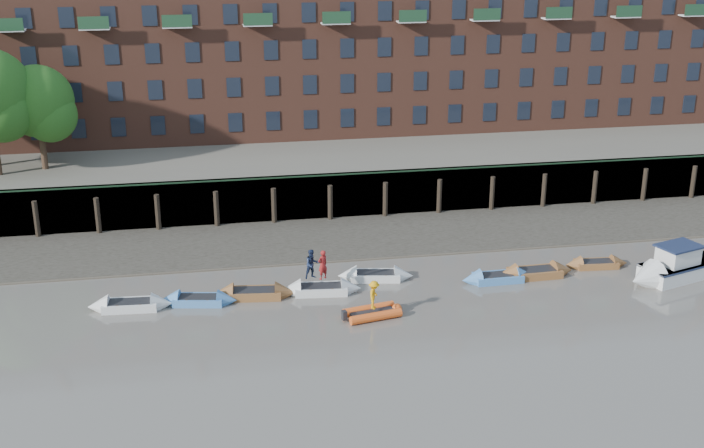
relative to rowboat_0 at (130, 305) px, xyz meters
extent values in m
plane|color=#655F57|center=(15.23, -9.15, -0.24)|extent=(220.00, 220.00, 0.00)
cube|color=#3D382F|center=(15.23, 8.85, -0.24)|extent=(110.00, 8.00, 0.50)
cube|color=#4C4336|center=(15.23, 5.45, -0.24)|extent=(110.00, 1.60, 0.10)
cube|color=#2D2A26|center=(15.23, 13.25, 1.36)|extent=(110.00, 0.80, 3.20)
cylinder|color=black|center=(-6.77, 12.60, 1.06)|extent=(0.36, 0.36, 2.60)
cylinder|color=black|center=(-2.77, 12.60, 1.06)|extent=(0.36, 0.36, 2.60)
cylinder|color=black|center=(1.23, 12.60, 1.06)|extent=(0.36, 0.36, 2.60)
cylinder|color=black|center=(5.23, 12.60, 1.06)|extent=(0.36, 0.36, 2.60)
cylinder|color=black|center=(9.23, 12.60, 1.06)|extent=(0.36, 0.36, 2.60)
cylinder|color=black|center=(13.23, 12.60, 1.06)|extent=(0.36, 0.36, 2.60)
cylinder|color=black|center=(17.23, 12.60, 1.06)|extent=(0.36, 0.36, 2.60)
cylinder|color=black|center=(21.23, 12.60, 1.06)|extent=(0.36, 0.36, 2.60)
cylinder|color=black|center=(25.23, 12.60, 1.06)|extent=(0.36, 0.36, 2.60)
cylinder|color=black|center=(29.23, 12.60, 1.06)|extent=(0.36, 0.36, 2.60)
cylinder|color=black|center=(33.23, 12.60, 1.06)|extent=(0.36, 0.36, 2.60)
cylinder|color=black|center=(37.23, 12.60, 1.06)|extent=(0.36, 0.36, 2.60)
cylinder|color=black|center=(41.23, 12.60, 1.06)|extent=(0.36, 0.36, 2.60)
cube|color=#264C2D|center=(15.23, 12.95, 3.01)|extent=(110.00, 0.06, 0.10)
cube|color=#5E594D|center=(15.23, 26.85, 1.36)|extent=(110.00, 28.00, 3.20)
cube|color=brown|center=(15.23, 27.85, 8.96)|extent=(80.00, 10.00, 12.00)
cube|color=black|center=(-7.77, 22.83, 4.76)|extent=(1.10, 0.12, 1.50)
cube|color=black|center=(-4.77, 22.83, 4.76)|extent=(1.10, 0.12, 1.50)
cube|color=black|center=(-1.77, 22.83, 4.76)|extent=(1.10, 0.12, 1.50)
cube|color=black|center=(1.23, 22.83, 4.76)|extent=(1.10, 0.12, 1.50)
cube|color=black|center=(4.23, 22.83, 4.76)|extent=(1.10, 0.12, 1.50)
cube|color=black|center=(7.23, 22.83, 4.76)|extent=(1.10, 0.12, 1.50)
cube|color=black|center=(10.23, 22.83, 4.76)|extent=(1.10, 0.12, 1.50)
cube|color=black|center=(13.23, 22.83, 4.76)|extent=(1.10, 0.12, 1.50)
cube|color=black|center=(16.23, 22.83, 4.76)|extent=(1.10, 0.12, 1.50)
cube|color=black|center=(19.23, 22.83, 4.76)|extent=(1.10, 0.12, 1.50)
cube|color=black|center=(22.23, 22.83, 4.76)|extent=(1.10, 0.12, 1.50)
cube|color=black|center=(25.23, 22.83, 4.76)|extent=(1.10, 0.12, 1.50)
cube|color=black|center=(28.23, 22.83, 4.76)|extent=(1.10, 0.12, 1.50)
cube|color=black|center=(31.23, 22.83, 4.76)|extent=(1.10, 0.12, 1.50)
cube|color=black|center=(34.23, 22.83, 4.76)|extent=(1.10, 0.12, 1.50)
cube|color=black|center=(37.23, 22.83, 4.76)|extent=(1.10, 0.12, 1.50)
cube|color=black|center=(40.23, 22.83, 4.76)|extent=(1.10, 0.12, 1.50)
cube|color=black|center=(43.23, 22.83, 4.76)|extent=(1.10, 0.12, 1.50)
cube|color=black|center=(46.23, 22.83, 4.76)|extent=(1.10, 0.12, 1.50)
cube|color=black|center=(-7.77, 22.83, 7.56)|extent=(1.10, 0.12, 1.50)
cube|color=black|center=(-4.77, 22.83, 7.56)|extent=(1.10, 0.12, 1.50)
cube|color=black|center=(-1.77, 22.83, 7.56)|extent=(1.10, 0.12, 1.50)
cube|color=black|center=(1.23, 22.83, 7.56)|extent=(1.10, 0.12, 1.50)
cube|color=black|center=(4.23, 22.83, 7.56)|extent=(1.10, 0.12, 1.50)
cube|color=black|center=(7.23, 22.83, 7.56)|extent=(1.10, 0.12, 1.50)
cube|color=black|center=(10.23, 22.83, 7.56)|extent=(1.10, 0.12, 1.50)
cube|color=black|center=(13.23, 22.83, 7.56)|extent=(1.10, 0.12, 1.50)
cube|color=black|center=(16.23, 22.83, 7.56)|extent=(1.10, 0.12, 1.50)
cube|color=black|center=(19.23, 22.83, 7.56)|extent=(1.10, 0.12, 1.50)
cube|color=black|center=(22.23, 22.83, 7.56)|extent=(1.10, 0.12, 1.50)
cube|color=black|center=(25.23, 22.83, 7.56)|extent=(1.10, 0.12, 1.50)
cube|color=black|center=(28.23, 22.83, 7.56)|extent=(1.10, 0.12, 1.50)
cube|color=black|center=(31.23, 22.83, 7.56)|extent=(1.10, 0.12, 1.50)
cube|color=black|center=(34.23, 22.83, 7.56)|extent=(1.10, 0.12, 1.50)
cube|color=black|center=(37.23, 22.83, 7.56)|extent=(1.10, 0.12, 1.50)
cube|color=black|center=(40.23, 22.83, 7.56)|extent=(1.10, 0.12, 1.50)
cube|color=black|center=(43.23, 22.83, 7.56)|extent=(1.10, 0.12, 1.50)
cube|color=black|center=(46.23, 22.83, 7.56)|extent=(1.10, 0.12, 1.50)
cube|color=black|center=(-7.77, 22.83, 10.36)|extent=(1.10, 0.12, 1.50)
cube|color=black|center=(-4.77, 22.83, 10.36)|extent=(1.10, 0.12, 1.50)
cube|color=black|center=(-1.77, 22.83, 10.36)|extent=(1.10, 0.12, 1.50)
cube|color=black|center=(1.23, 22.83, 10.36)|extent=(1.10, 0.12, 1.50)
cube|color=black|center=(4.23, 22.83, 10.36)|extent=(1.10, 0.12, 1.50)
cube|color=black|center=(7.23, 22.83, 10.36)|extent=(1.10, 0.12, 1.50)
cube|color=black|center=(10.23, 22.83, 10.36)|extent=(1.10, 0.12, 1.50)
cube|color=black|center=(13.23, 22.83, 10.36)|extent=(1.10, 0.12, 1.50)
cube|color=black|center=(16.23, 22.83, 10.36)|extent=(1.10, 0.12, 1.50)
cube|color=black|center=(19.23, 22.83, 10.36)|extent=(1.10, 0.12, 1.50)
cube|color=black|center=(22.23, 22.83, 10.36)|extent=(1.10, 0.12, 1.50)
cube|color=black|center=(25.23, 22.83, 10.36)|extent=(1.10, 0.12, 1.50)
cube|color=black|center=(28.23, 22.83, 10.36)|extent=(1.10, 0.12, 1.50)
cube|color=black|center=(31.23, 22.83, 10.36)|extent=(1.10, 0.12, 1.50)
cube|color=black|center=(34.23, 22.83, 10.36)|extent=(1.10, 0.12, 1.50)
cube|color=black|center=(37.23, 22.83, 10.36)|extent=(1.10, 0.12, 1.50)
cube|color=black|center=(40.23, 22.83, 10.36)|extent=(1.10, 0.12, 1.50)
cube|color=black|center=(43.23, 22.83, 10.36)|extent=(1.10, 0.12, 1.50)
cube|color=black|center=(46.23, 22.83, 10.36)|extent=(1.10, 0.12, 1.50)
cube|color=black|center=(-7.77, 22.83, 13.16)|extent=(1.10, 0.12, 1.50)
cube|color=black|center=(-4.77, 22.83, 13.16)|extent=(1.10, 0.12, 1.50)
cube|color=black|center=(-1.77, 22.83, 13.16)|extent=(1.10, 0.12, 1.50)
cube|color=black|center=(1.23, 22.83, 13.16)|extent=(1.10, 0.12, 1.50)
cube|color=black|center=(4.23, 22.83, 13.16)|extent=(1.10, 0.12, 1.50)
cube|color=black|center=(7.23, 22.83, 13.16)|extent=(1.10, 0.12, 1.50)
cube|color=black|center=(10.23, 22.83, 13.16)|extent=(1.10, 0.12, 1.50)
cube|color=black|center=(13.23, 22.83, 13.16)|extent=(1.10, 0.12, 1.50)
cube|color=black|center=(16.23, 22.83, 13.16)|extent=(1.10, 0.12, 1.50)
cube|color=black|center=(19.23, 22.83, 13.16)|extent=(1.10, 0.12, 1.50)
cube|color=black|center=(22.23, 22.83, 13.16)|extent=(1.10, 0.12, 1.50)
cube|color=black|center=(25.23, 22.83, 13.16)|extent=(1.10, 0.12, 1.50)
cube|color=black|center=(28.23, 22.83, 13.16)|extent=(1.10, 0.12, 1.50)
cube|color=black|center=(31.23, 22.83, 13.16)|extent=(1.10, 0.12, 1.50)
cube|color=black|center=(34.23, 22.83, 13.16)|extent=(1.10, 0.12, 1.50)
cube|color=black|center=(37.23, 22.83, 13.16)|extent=(1.10, 0.12, 1.50)
cube|color=black|center=(40.23, 22.83, 13.16)|extent=(1.10, 0.12, 1.50)
cube|color=black|center=(43.23, 22.83, 13.16)|extent=(1.10, 0.12, 1.50)
cube|color=black|center=(46.23, 22.83, 13.16)|extent=(1.10, 0.12, 1.50)
cylinder|color=#3A281C|center=(-6.77, 18.35, 4.96)|extent=(0.44, 0.44, 4.00)
sphere|color=#285D1B|center=(-6.77, 18.35, 7.92)|extent=(5.12, 5.12, 5.12)
cube|color=silver|center=(0.00, 0.00, -0.01)|extent=(3.08, 1.55, 0.47)
cone|color=silver|center=(1.75, -0.12, -0.01)|extent=(1.25, 1.43, 1.35)
cone|color=silver|center=(-1.75, 0.12, -0.01)|extent=(1.25, 1.43, 1.35)
cube|color=black|center=(0.00, 0.00, 0.21)|extent=(2.56, 1.18, 0.06)
cube|color=#457DBA|center=(3.76, 0.05, -0.02)|extent=(2.96, 1.74, 0.43)
cone|color=#457DBA|center=(5.36, -0.24, -0.02)|extent=(1.29, 1.43, 1.26)
cone|color=#457DBA|center=(2.16, 0.34, -0.02)|extent=(1.29, 1.43, 1.26)
cube|color=black|center=(3.76, 0.05, 0.18)|extent=(2.45, 1.34, 0.06)
cube|color=brown|center=(6.92, 0.35, 0.00)|extent=(3.19, 1.71, 0.48)
cone|color=brown|center=(8.69, 0.15, 0.00)|extent=(1.33, 1.50, 1.38)
cone|color=brown|center=(5.15, 0.55, 0.00)|extent=(1.33, 1.50, 1.38)
cube|color=black|center=(6.92, 0.35, 0.22)|extent=(2.64, 1.31, 0.06)
cube|color=silver|center=(10.77, 0.26, 0.00)|extent=(3.13, 1.65, 0.47)
cone|color=silver|center=(12.52, 0.09, 0.00)|extent=(1.30, 1.47, 1.36)
cone|color=silver|center=(9.02, 0.43, 0.00)|extent=(1.30, 1.47, 1.36)
cube|color=black|center=(10.77, 0.26, 0.21)|extent=(2.60, 1.26, 0.06)
cube|color=silver|center=(14.28, 1.67, -0.01)|extent=(3.09, 1.79, 0.46)
cone|color=silver|center=(15.96, 1.38, -0.01)|extent=(1.34, 1.49, 1.31)
cone|color=silver|center=(12.61, 1.96, -0.01)|extent=(1.34, 1.49, 1.31)
cube|color=black|center=(14.28, 1.67, 0.20)|extent=(2.56, 1.38, 0.06)
cube|color=#457DBA|center=(21.44, 0.11, -0.01)|extent=(2.91, 1.37, 0.45)
cone|color=#457DBA|center=(23.12, 0.15, -0.01)|extent=(1.15, 1.33, 1.30)
cone|color=#457DBA|center=(19.77, 0.07, -0.01)|extent=(1.15, 1.33, 1.30)
cube|color=black|center=(21.44, 0.11, 0.19)|extent=(2.42, 1.03, 0.06)
cube|color=brown|center=(23.86, 0.37, 0.00)|extent=(3.17, 1.52, 0.49)
cone|color=brown|center=(25.69, 0.43, 0.00)|extent=(1.26, 1.45, 1.41)
cone|color=brown|center=(22.04, 0.31, 0.00)|extent=(1.26, 1.45, 1.41)
cube|color=black|center=(23.86, 0.37, 0.23)|extent=(2.64, 1.15, 0.06)
cube|color=brown|center=(28.19, 1.13, -0.04)|extent=(2.64, 1.34, 0.40)
cone|color=brown|center=(29.68, 1.02, -0.04)|extent=(1.08, 1.23, 1.16)
cone|color=brown|center=(26.70, 1.24, -0.04)|extent=(1.08, 1.23, 1.16)
cube|color=black|center=(28.19, 1.13, 0.14)|extent=(2.20, 1.02, 0.06)
cylinder|color=#E3551A|center=(12.98, -2.82, 0.00)|extent=(2.99, 1.07, 0.49)
cylinder|color=#E3551A|center=(13.19, -3.83, 0.00)|extent=(2.99, 1.07, 0.49)
sphere|color=#E3551A|center=(14.53, -3.03, 0.00)|extent=(0.56, 0.56, 0.56)
cube|color=black|center=(13.08, -3.32, 0.00)|extent=(2.58, 1.32, 0.17)
cube|color=silver|center=(32.56, -1.18, 0.24)|extent=(5.64, 3.64, 0.96)
cone|color=silver|center=(29.65, -2.13, 0.24)|extent=(2.36, 2.58, 2.13)
cube|color=#19233F|center=(32.56, -1.18, 0.66)|extent=(5.65, 3.68, 0.12)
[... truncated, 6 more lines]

